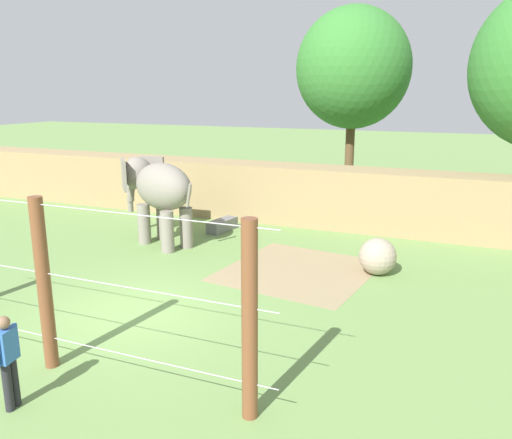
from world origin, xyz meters
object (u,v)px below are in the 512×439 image
object	(u,v)px
feed_trough	(222,225)
enrichment_ball	(378,256)
elephant	(158,189)
zookeeper	(8,358)

from	to	relation	value
feed_trough	enrichment_ball	bearing A→B (deg)	-22.15
elephant	feed_trough	xyz separation A→B (m)	(1.25, 2.33, -1.72)
enrichment_ball	zookeeper	bearing A→B (deg)	-116.68
enrichment_ball	feed_trough	distance (m)	6.81
feed_trough	zookeeper	bearing A→B (deg)	-81.30
feed_trough	elephant	bearing A→B (deg)	-118.31
enrichment_ball	feed_trough	bearing A→B (deg)	157.85
enrichment_ball	zookeeper	xyz separation A→B (m)	(-4.53, -9.00, 0.38)
zookeeper	feed_trough	distance (m)	11.72
elephant	feed_trough	size ratio (longest dim) A/B	2.51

